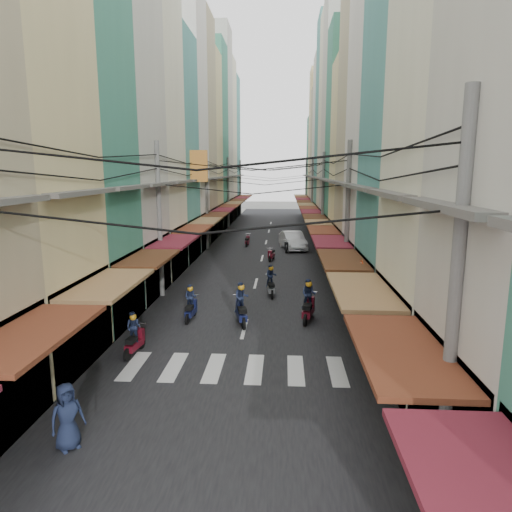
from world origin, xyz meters
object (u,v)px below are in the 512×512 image
at_px(traffic_sign, 361,280).
at_px(market_umbrella, 452,333).
at_px(white_car, 293,249).
at_px(bicycle, 381,315).

bearing_deg(traffic_sign, market_umbrella, -73.08).
relative_size(market_umbrella, traffic_sign, 0.77).
bearing_deg(market_umbrella, traffic_sign, 106.92).
height_order(white_car, market_umbrella, market_umbrella).
relative_size(white_car, traffic_sign, 1.70).
distance_m(bicycle, traffic_sign, 3.97).
bearing_deg(traffic_sign, bicycle, 61.99).
height_order(white_car, bicycle, white_car).
height_order(market_umbrella, traffic_sign, traffic_sign).
bearing_deg(bicycle, traffic_sign, 136.29).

